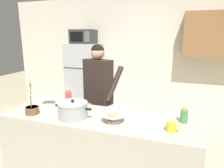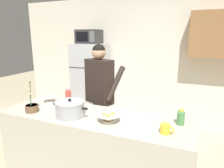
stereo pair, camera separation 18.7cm
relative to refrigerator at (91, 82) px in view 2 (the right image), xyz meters
name	(u,v)px [view 2 (the right image)]	position (x,y,z in m)	size (l,w,h in m)	color
back_wall_unit	(157,57)	(1.33, 0.41, 0.57)	(6.00, 0.48, 2.60)	silver
kitchen_island	(94,152)	(1.05, -1.85, -0.36)	(2.21, 0.68, 0.92)	#BCB7A8
refrigerator	(91,82)	(0.00, 0.00, 0.00)	(0.64, 0.68, 1.65)	#B7BABF
microwave	(89,37)	(0.00, -0.02, 0.96)	(0.48, 0.37, 0.28)	#2D2D30
person_near_pot	(100,87)	(0.78, -1.13, 0.24)	(0.61, 0.55, 1.69)	#33384C
cooking_pot	(70,109)	(0.82, -1.96, 0.18)	(0.44, 0.33, 0.21)	#ADAFB5
coffee_mug	(165,129)	(1.87, -1.97, 0.14)	(0.13, 0.09, 0.10)	yellow
bread_bowl	(109,117)	(1.28, -1.93, 0.15)	(0.25, 0.25, 0.10)	white
empty_bowl	(49,99)	(0.27, -1.66, 0.14)	(0.18, 0.18, 0.08)	white
bottle_near_edge	(181,117)	(1.98, -1.71, 0.18)	(0.08, 0.08, 0.17)	#4C8C4C
bottle_mid_counter	(68,97)	(0.59, -1.66, 0.21)	(0.07, 0.07, 0.24)	#D84C3F
potted_orchid	(32,107)	(0.32, -2.02, 0.16)	(0.15, 0.15, 0.40)	brown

